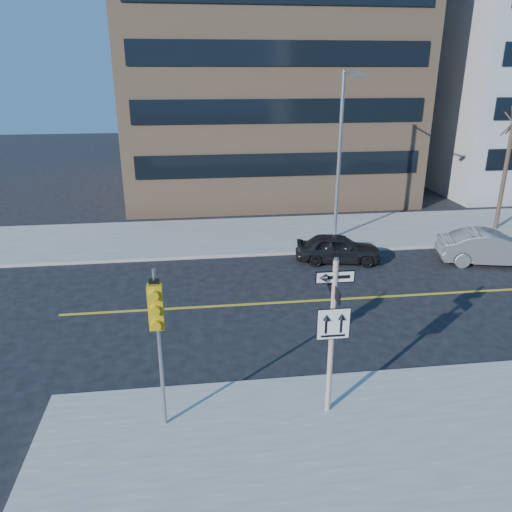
{
  "coord_description": "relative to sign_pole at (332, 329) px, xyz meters",
  "views": [
    {
      "loc": [
        -3.1,
        -12.54,
        8.11
      ],
      "look_at": [
        -0.96,
        4.0,
        1.9
      ],
      "focal_mm": 35.0,
      "sensor_mm": 36.0,
      "label": 1
    }
  ],
  "objects": [
    {
      "name": "traffic_signal",
      "position": [
        -4.0,
        -0.15,
        0.59
      ],
      "size": [
        0.32,
        0.45,
        4.0
      ],
      "color": "gray",
      "rests_on": "near_sidewalk"
    },
    {
      "name": "ground",
      "position": [
        0.0,
        2.51,
        -2.44
      ],
      "size": [
        120.0,
        120.0,
        0.0
      ],
      "primitive_type": "plane",
      "color": "black",
      "rests_on": "ground"
    },
    {
      "name": "parked_car_b",
      "position": [
        9.92,
        9.29,
        -1.7
      ],
      "size": [
        2.57,
        4.73,
        1.48
      ],
      "primitive_type": "imported",
      "rotation": [
        0.0,
        0.0,
        1.33
      ],
      "color": "slate",
      "rests_on": "ground"
    },
    {
      "name": "building_brick",
      "position": [
        2.0,
        27.51,
        6.56
      ],
      "size": [
        18.0,
        18.0,
        18.0
      ],
      "primitive_type": "cube",
      "color": "#A47C5B",
      "rests_on": "ground"
    },
    {
      "name": "streetlight_a",
      "position": [
        4.0,
        13.27,
        2.32
      ],
      "size": [
        0.55,
        2.25,
        8.0
      ],
      "color": "gray",
      "rests_on": "far_sidewalk"
    },
    {
      "name": "parked_car_a",
      "position": [
        3.24,
        10.37,
        -1.79
      ],
      "size": [
        2.19,
        3.98,
        1.28
      ],
      "primitive_type": "imported",
      "rotation": [
        0.0,
        0.0,
        1.38
      ],
      "color": "black",
      "rests_on": "ground"
    },
    {
      "name": "sign_pole",
      "position": [
        0.0,
        0.0,
        0.0
      ],
      "size": [
        0.92,
        0.92,
        4.06
      ],
      "color": "white",
      "rests_on": "near_sidewalk"
    }
  ]
}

